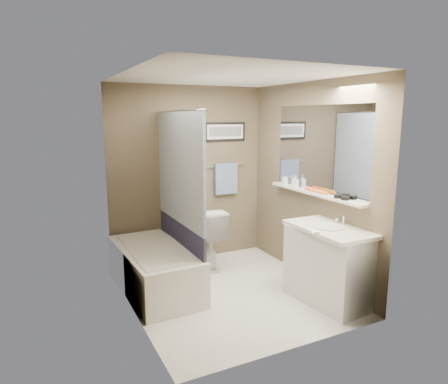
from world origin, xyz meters
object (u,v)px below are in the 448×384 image
vanity (328,266)px  hair_brush_front (321,192)px  toilet (201,237)px  hair_brush_back (312,189)px  glass_jar (285,181)px  candle_bowl_near (345,198)px  soap_bottle (295,181)px  candle_bowl_far (338,196)px  bathtub (154,269)px

vanity → hair_brush_front: 0.86m
hair_brush_front → toilet: bearing=130.2°
hair_brush_back → vanity: bearing=-108.3°
vanity → glass_jar: size_ratio=9.00×
candle_bowl_near → toilet: bearing=122.4°
candle_bowl_near → hair_brush_front: size_ratio=0.41×
vanity → soap_bottle: soap_bottle is taller
candle_bowl_near → candle_bowl_far: size_ratio=1.00×
vanity → candle_bowl_near: candle_bowl_near is taller
glass_jar → soap_bottle: bearing=-90.0°
candle_bowl_near → hair_brush_back: (0.00, 0.56, 0.00)m
candle_bowl_far → hair_brush_front: hair_brush_front is taller
hair_brush_back → soap_bottle: 0.33m
hair_brush_front → bathtub: bearing=157.8°
candle_bowl_near → glass_jar: glass_jar is taller
hair_brush_front → hair_brush_back: bearing=90.0°
bathtub → glass_jar: bearing=-3.2°
vanity → hair_brush_back: (0.19, 0.56, 0.74)m
bathtub → hair_brush_back: hair_brush_back is taller
vanity → hair_brush_front: (0.19, 0.39, 0.74)m
candle_bowl_far → toilet: bearing=124.3°
candle_bowl_far → soap_bottle: size_ratio=0.63×
vanity → hair_brush_back: 0.94m
vanity → candle_bowl_near: 0.76m
candle_bowl_far → glass_jar: (0.00, 1.00, 0.03)m
bathtub → candle_bowl_far: (1.79, -1.01, 0.89)m
vanity → glass_jar: (0.19, 1.11, 0.77)m
toilet → candle_bowl_far: candle_bowl_far is taller
toilet → vanity: 1.77m
bathtub → soap_bottle: soap_bottle is taller
toilet → candle_bowl_near: bearing=123.6°
bathtub → hair_brush_front: hair_brush_front is taller
bathtub → toilet: size_ratio=1.83×
candle_bowl_near → hair_brush_back: 0.56m
candle_bowl_far → glass_jar: glass_jar is taller
soap_bottle → hair_brush_front: bearing=-90.0°
candle_bowl_near → glass_jar: (0.00, 1.10, 0.03)m
candle_bowl_far → hair_brush_back: (0.00, 0.45, 0.00)m
toilet → hair_brush_back: hair_brush_back is taller
vanity → hair_brush_back: size_ratio=4.09×
bathtub → soap_bottle: 2.03m
bathtub → vanity: size_ratio=1.67×
toilet → candle_bowl_near: (1.00, -1.57, 0.73)m
toilet → vanity: toilet is taller
toilet → hair_brush_front: hair_brush_front is taller
hair_brush_front → candle_bowl_near: bearing=-90.0°
candle_bowl_near → glass_jar: bearing=90.0°
bathtub → glass_jar: glass_jar is taller
vanity → soap_bottle: (0.19, 0.89, 0.79)m
hair_brush_back → soap_bottle: bearing=90.0°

